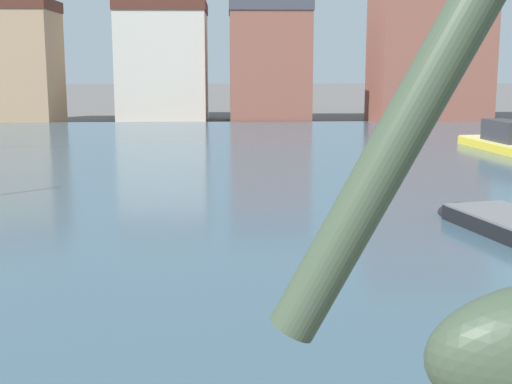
% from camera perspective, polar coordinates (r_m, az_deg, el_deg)
% --- Properties ---
extents(harbor_water, '(82.48, 41.32, 0.38)m').
position_cam_1_polar(harbor_water, '(29.50, -4.31, 1.96)').
color(harbor_water, '#3D5666').
rests_on(harbor_water, ground).
extents(townhouse_tall_gabled, '(6.03, 5.81, 8.81)m').
position_cam_1_polar(townhouse_tall_gabled, '(54.52, -18.78, 9.76)').
color(townhouse_tall_gabled, tan).
rests_on(townhouse_tall_gabled, ground).
extents(townhouse_end_terrace, '(6.70, 7.18, 8.93)m').
position_cam_1_polar(townhouse_end_terrace, '(55.80, -7.42, 10.28)').
color(townhouse_end_terrace, beige).
rests_on(townhouse_end_terrace, ground).
extents(townhouse_wide_warehouse, '(5.88, 7.31, 8.80)m').
position_cam_1_polar(townhouse_wide_warehouse, '(53.61, 1.04, 10.29)').
color(townhouse_wide_warehouse, '#8E5142').
rests_on(townhouse_wide_warehouse, ground).
extents(townhouse_corner_house, '(8.08, 6.91, 12.70)m').
position_cam_1_polar(townhouse_corner_house, '(54.61, 13.69, 12.05)').
color(townhouse_corner_house, '#8E5142').
rests_on(townhouse_corner_house, ground).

